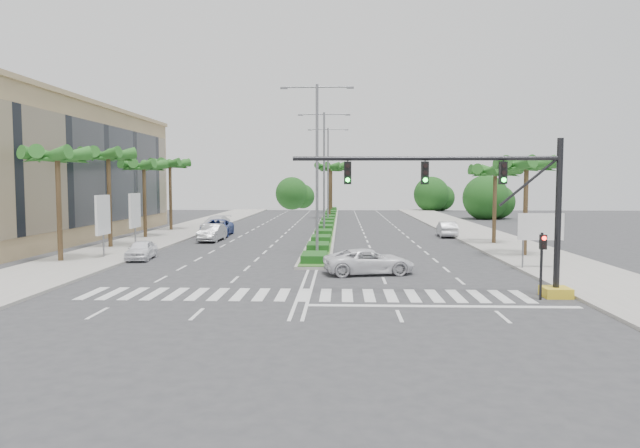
% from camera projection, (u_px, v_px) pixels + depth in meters
% --- Properties ---
extents(ground, '(160.00, 160.00, 0.00)m').
position_uv_depth(ground, '(304.00, 295.00, 26.40)').
color(ground, '#333335').
rests_on(ground, ground).
extents(footpath_right, '(6.00, 120.00, 0.15)m').
position_uv_depth(footpath_right, '(509.00, 246.00, 45.75)').
color(footpath_right, gray).
rests_on(footpath_right, ground).
extents(footpath_left, '(6.00, 120.00, 0.15)m').
position_uv_depth(footpath_left, '(136.00, 245.00, 46.90)').
color(footpath_left, gray).
rests_on(footpath_left, ground).
extents(median, '(2.20, 75.00, 0.20)m').
position_uv_depth(median, '(328.00, 223.00, 71.23)').
color(median, gray).
rests_on(median, ground).
extents(median_grass, '(1.80, 75.00, 0.04)m').
position_uv_depth(median_grass, '(328.00, 222.00, 71.22)').
color(median_grass, '#22541D').
rests_on(median_grass, median).
extents(building, '(12.00, 36.00, 12.00)m').
position_uv_depth(building, '(43.00, 174.00, 52.85)').
color(building, tan).
rests_on(building, ground).
extents(signal_gantry, '(12.60, 1.20, 7.20)m').
position_uv_depth(signal_gantry, '(508.00, 221.00, 25.79)').
color(signal_gantry, gold).
rests_on(signal_gantry, ground).
extents(pedestrian_signal, '(0.28, 0.36, 3.00)m').
position_uv_depth(pedestrian_signal, '(542.00, 254.00, 25.17)').
color(pedestrian_signal, black).
rests_on(pedestrian_signal, ground).
extents(direction_sign, '(2.70, 0.11, 3.40)m').
position_uv_depth(direction_sign, '(541.00, 229.00, 33.67)').
color(direction_sign, slate).
rests_on(direction_sign, ground).
extents(billboard_near, '(0.18, 2.10, 4.35)m').
position_uv_depth(billboard_near, '(103.00, 216.00, 38.69)').
color(billboard_near, slate).
rests_on(billboard_near, ground).
extents(billboard_far, '(0.18, 2.10, 4.35)m').
position_uv_depth(billboard_far, '(135.00, 211.00, 44.66)').
color(billboard_far, slate).
rests_on(billboard_far, ground).
extents(palm_left_near, '(4.57, 4.68, 7.55)m').
position_uv_depth(palm_left_near, '(57.00, 159.00, 36.49)').
color(palm_left_near, brown).
rests_on(palm_left_near, ground).
extents(palm_left_mid, '(4.57, 4.68, 7.95)m').
position_uv_depth(palm_left_mid, '(108.00, 158.00, 44.44)').
color(palm_left_mid, brown).
rests_on(palm_left_mid, ground).
extents(palm_left_far, '(4.57, 4.68, 7.35)m').
position_uv_depth(palm_left_far, '(144.00, 168.00, 52.45)').
color(palm_left_far, brown).
rests_on(palm_left_far, ground).
extents(palm_left_end, '(4.57, 4.68, 7.75)m').
position_uv_depth(palm_left_end, '(170.00, 166.00, 60.40)').
color(palm_left_end, brown).
rests_on(palm_left_end, ground).
extents(palm_right_near, '(4.57, 4.68, 7.05)m').
position_uv_depth(palm_right_near, '(527.00, 168.00, 39.34)').
color(palm_right_near, brown).
rests_on(palm_right_near, ground).
extents(palm_right_far, '(4.57, 4.68, 6.75)m').
position_uv_depth(palm_right_far, '(495.00, 174.00, 47.33)').
color(palm_right_far, brown).
rests_on(palm_right_far, ground).
extents(palm_median_a, '(4.57, 4.68, 8.05)m').
position_uv_depth(palm_median_a, '(330.00, 168.00, 80.68)').
color(palm_median_a, brown).
rests_on(palm_median_a, ground).
extents(palm_median_b, '(4.57, 4.68, 8.05)m').
position_uv_depth(palm_median_b, '(331.00, 170.00, 95.63)').
color(palm_median_b, brown).
rests_on(palm_median_b, ground).
extents(streetlight_near, '(5.10, 0.25, 12.00)m').
position_uv_depth(streetlight_near, '(317.00, 159.00, 39.85)').
color(streetlight_near, slate).
rests_on(streetlight_near, ground).
extents(streetlight_mid, '(5.10, 0.25, 12.00)m').
position_uv_depth(streetlight_mid, '(324.00, 166.00, 55.79)').
color(streetlight_mid, slate).
rests_on(streetlight_mid, ground).
extents(streetlight_far, '(5.10, 0.25, 12.00)m').
position_uv_depth(streetlight_far, '(328.00, 169.00, 71.74)').
color(streetlight_far, slate).
rests_on(streetlight_far, ground).
extents(car_parked_a, '(1.87, 3.96, 1.31)m').
position_uv_depth(car_parked_a, '(141.00, 250.00, 38.50)').
color(car_parked_a, white).
rests_on(car_parked_a, ground).
extents(car_parked_b, '(1.83, 4.69, 1.52)m').
position_uv_depth(car_parked_b, '(212.00, 233.00, 50.38)').
color(car_parked_b, '#ACADB0').
rests_on(car_parked_b, ground).
extents(car_parked_c, '(2.94, 5.86, 1.59)m').
position_uv_depth(car_parked_c, '(217.00, 228.00, 55.32)').
color(car_parked_c, '#2F4490').
rests_on(car_parked_c, ground).
extents(car_parked_d, '(2.71, 5.61, 1.57)m').
position_uv_depth(car_parked_d, '(216.00, 223.00, 61.31)').
color(car_parked_d, white).
rests_on(car_parked_d, ground).
extents(car_crossing, '(5.53, 3.39, 1.43)m').
position_uv_depth(car_crossing, '(369.00, 262.00, 32.42)').
color(car_crossing, white).
rests_on(car_crossing, ground).
extents(car_right, '(1.74, 4.51, 1.47)m').
position_uv_depth(car_right, '(447.00, 229.00, 54.46)').
color(car_right, silver).
rests_on(car_right, ground).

